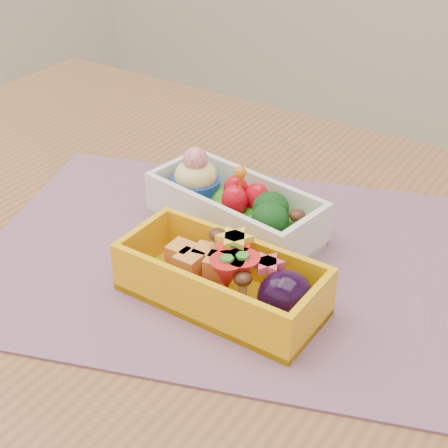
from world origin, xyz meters
The scene contains 4 objects.
table centered at (0.00, 0.00, 0.65)m, with size 1.20×0.80×0.75m.
placemat centered at (-0.05, 0.03, 0.75)m, with size 0.47×0.36×0.00m, color gray.
bento_white centered at (-0.06, 0.08, 0.78)m, with size 0.20×0.11×0.08m.
bento_yellow centered at (0.00, -0.03, 0.78)m, with size 0.19×0.08×0.06m.
Camera 1 is at (0.28, -0.45, 1.15)m, focal length 55.98 mm.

